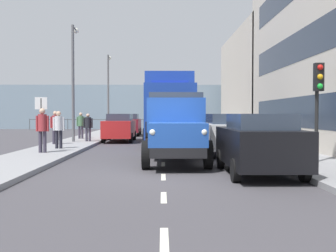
% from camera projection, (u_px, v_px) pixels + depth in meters
% --- Properties ---
extents(ground_plane, '(80.00, 80.00, 0.00)m').
position_uv_depth(ground_plane, '(163.00, 145.00, 22.18)').
color(ground_plane, '#423F44').
extents(sidewalk_left, '(2.55, 42.05, 0.15)m').
position_uv_depth(sidewalk_left, '(252.00, 144.00, 22.24)').
color(sidewalk_left, gray).
rests_on(sidewalk_left, ground_plane).
extents(sidewalk_right, '(2.55, 42.05, 0.15)m').
position_uv_depth(sidewalk_right, '(74.00, 144.00, 22.11)').
color(sidewalk_right, gray).
rests_on(sidewalk_right, ground_plane).
extents(road_centreline_markings, '(0.12, 37.99, 0.01)m').
position_uv_depth(road_centreline_markings, '(163.00, 146.00, 21.74)').
color(road_centreline_markings, silver).
rests_on(road_centreline_markings, ground_plane).
extents(building_far_block, '(8.78, 15.17, 8.74)m').
position_uv_depth(building_far_block, '(284.00, 83.00, 35.14)').
color(building_far_block, beige).
rests_on(building_far_block, ground_plane).
extents(sea_horizon, '(80.00, 0.80, 5.00)m').
position_uv_depth(sea_horizon, '(163.00, 107.00, 46.11)').
color(sea_horizon, gray).
rests_on(sea_horizon, ground_plane).
extents(seawall_railing, '(28.08, 0.08, 1.20)m').
position_uv_depth(seawall_railing, '(163.00, 121.00, 42.56)').
color(seawall_railing, '#4C5156').
rests_on(seawall_railing, ground_plane).
extents(truck_vintage_blue, '(2.17, 5.64, 2.43)m').
position_uv_depth(truck_vintage_blue, '(176.00, 130.00, 13.80)').
color(truck_vintage_blue, black).
rests_on(truck_vintage_blue, ground_plane).
extents(lorry_cargo_blue, '(2.58, 8.20, 3.87)m').
position_uv_depth(lorry_cargo_blue, '(169.00, 107.00, 22.09)').
color(lorry_cargo_blue, '#193899').
rests_on(lorry_cargo_blue, ground_plane).
extents(car_black_kerbside_near, '(1.93, 4.13, 1.72)m').
position_uv_depth(car_black_kerbside_near, '(258.00, 143.00, 11.36)').
color(car_black_kerbside_near, black).
rests_on(car_black_kerbside_near, ground_plane).
extents(car_white_kerbside_1, '(1.89, 4.59, 1.72)m').
position_uv_depth(car_white_kerbside_1, '(226.00, 133.00, 17.28)').
color(car_white_kerbside_1, white).
rests_on(car_white_kerbside_1, ground_plane).
extents(car_grey_kerbside_2, '(1.82, 3.82, 1.72)m').
position_uv_depth(car_grey_kerbside_2, '(208.00, 128.00, 23.72)').
color(car_grey_kerbside_2, slate).
rests_on(car_grey_kerbside_2, ground_plane).
extents(car_silver_kerbside_3, '(1.85, 4.16, 1.72)m').
position_uv_depth(car_silver_kerbside_3, '(199.00, 125.00, 29.50)').
color(car_silver_kerbside_3, '#B7BABF').
rests_on(car_silver_kerbside_3, ground_plane).
extents(car_red_oppositeside_0, '(1.80, 4.61, 1.72)m').
position_uv_depth(car_red_oppositeside_0, '(120.00, 127.00, 25.08)').
color(car_red_oppositeside_0, '#B21E1E').
rests_on(car_red_oppositeside_0, ground_plane).
extents(car_maroon_oppositeside_1, '(1.81, 4.03, 1.72)m').
position_uv_depth(car_maroon_oppositeside_1, '(129.00, 124.00, 31.90)').
color(car_maroon_oppositeside_1, maroon).
rests_on(car_maroon_oppositeside_1, ground_plane).
extents(pedestrian_in_dark_coat, '(0.53, 0.34, 1.79)m').
position_uv_depth(pedestrian_in_dark_coat, '(42.00, 126.00, 16.29)').
color(pedestrian_in_dark_coat, '#383342').
rests_on(pedestrian_in_dark_coat, sidewalk_right).
extents(pedestrian_couple_b, '(0.53, 0.34, 1.69)m').
position_uv_depth(pedestrian_couple_b, '(59.00, 127.00, 18.26)').
color(pedestrian_couple_b, black).
rests_on(pedestrian_couple_b, sidewalk_right).
extents(pedestrian_by_lamp, '(0.53, 0.34, 1.71)m').
position_uv_depth(pedestrian_by_lamp, '(55.00, 125.00, 20.88)').
color(pedestrian_by_lamp, '#383342').
rests_on(pedestrian_by_lamp, sidewalk_right).
extents(pedestrian_with_bag, '(0.53, 0.34, 1.58)m').
position_uv_depth(pedestrian_with_bag, '(88.00, 125.00, 23.05)').
color(pedestrian_with_bag, '#383342').
rests_on(pedestrian_with_bag, sidewalk_right).
extents(pedestrian_near_railing, '(0.53, 0.34, 1.65)m').
position_uv_depth(pedestrian_near_railing, '(81.00, 123.00, 25.54)').
color(pedestrian_near_railing, '#383342').
rests_on(pedestrian_near_railing, sidewalk_right).
extents(traffic_light_near, '(0.28, 0.41, 3.20)m').
position_uv_depth(traffic_light_near, '(318.00, 90.00, 13.03)').
color(traffic_light_near, black).
rests_on(traffic_light_near, sidewalk_left).
extents(lamp_post_promenade, '(0.32, 1.14, 6.58)m').
position_uv_depth(lamp_post_promenade, '(74.00, 73.00, 22.90)').
color(lamp_post_promenade, '#59595B').
rests_on(lamp_post_promenade, sidewalk_right).
extents(lamp_post_far, '(0.32, 1.14, 6.68)m').
position_uv_depth(lamp_post_far, '(108.00, 86.00, 35.05)').
color(lamp_post_far, '#59595B').
rests_on(lamp_post_far, sidewalk_right).
extents(street_sign, '(0.50, 0.07, 2.25)m').
position_uv_depth(street_sign, '(41.00, 115.00, 16.51)').
color(street_sign, '#4C4C4C').
rests_on(street_sign, sidewalk_right).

